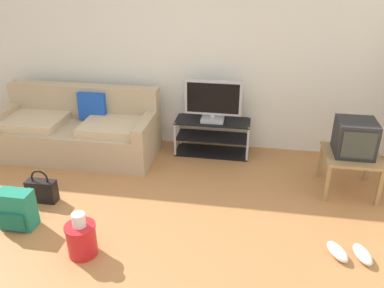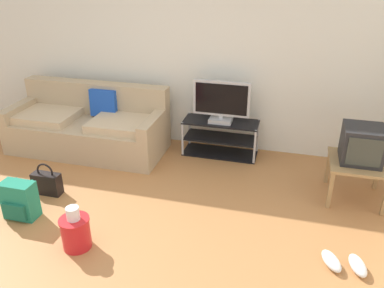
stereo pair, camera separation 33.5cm
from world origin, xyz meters
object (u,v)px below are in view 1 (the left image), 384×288
(couch, at_px, (78,131))
(backpack, at_px, (17,210))
(side_table, at_px, (351,159))
(cleaning_bucket, at_px, (81,237))
(tv_stand, at_px, (212,137))
(crt_tv, at_px, (355,138))
(flat_tv, at_px, (213,102))
(handbag, at_px, (42,190))
(sneakers_pair, at_px, (350,253))

(couch, bearing_deg, backpack, -87.06)
(side_table, height_order, cleaning_bucket, side_table)
(tv_stand, height_order, cleaning_bucket, tv_stand)
(crt_tv, bearing_deg, flat_tv, 158.67)
(flat_tv, height_order, cleaning_bucket, flat_tv)
(side_table, relative_size, backpack, 1.51)
(couch, height_order, crt_tv, couch)
(tv_stand, relative_size, crt_tv, 2.40)
(handbag, bearing_deg, sneakers_pair, -6.93)
(backpack, bearing_deg, sneakers_pair, 3.95)
(tv_stand, xyz_separation_m, crt_tv, (1.59, -0.64, 0.40))
(couch, xyz_separation_m, sneakers_pair, (3.15, -1.52, -0.27))
(side_table, bearing_deg, flat_tv, 158.16)
(flat_tv, relative_size, sneakers_pair, 1.73)
(couch, height_order, backpack, couch)
(handbag, distance_m, sneakers_pair, 3.09)
(crt_tv, bearing_deg, side_table, -90.00)
(crt_tv, distance_m, sneakers_pair, 1.31)
(side_table, xyz_separation_m, sneakers_pair, (-0.17, -1.15, -0.34))
(flat_tv, distance_m, crt_tv, 1.71)
(flat_tv, xyz_separation_m, side_table, (1.59, -0.64, -0.34))
(flat_tv, xyz_separation_m, handbag, (-1.64, -1.41, -0.59))
(tv_stand, xyz_separation_m, backpack, (-1.65, -1.88, -0.04))
(flat_tv, height_order, crt_tv, flat_tv)
(tv_stand, relative_size, cleaning_bucket, 2.29)
(side_table, distance_m, sneakers_pair, 1.21)
(backpack, height_order, handbag, backpack)
(couch, xyz_separation_m, flat_tv, (1.73, 0.26, 0.41))
(flat_tv, distance_m, backpack, 2.54)
(crt_tv, bearing_deg, couch, 173.84)
(cleaning_bucket, height_order, sneakers_pair, cleaning_bucket)
(couch, distance_m, sneakers_pair, 3.51)
(backpack, bearing_deg, cleaning_bucket, -16.49)
(side_table, bearing_deg, backpack, -159.30)
(crt_tv, relative_size, backpack, 1.03)
(handbag, bearing_deg, couch, 94.18)
(flat_tv, distance_m, sneakers_pair, 2.38)
(cleaning_bucket, bearing_deg, handbag, 137.03)
(side_table, xyz_separation_m, crt_tv, (-0.00, 0.02, 0.25))
(side_table, distance_m, handbag, 3.34)
(cleaning_bucket, bearing_deg, crt_tv, 31.32)
(cleaning_bucket, xyz_separation_m, sneakers_pair, (2.30, 0.34, -0.13))
(couch, distance_m, crt_tv, 3.35)
(handbag, bearing_deg, backpack, -90.23)
(crt_tv, distance_m, backpack, 3.49)
(flat_tv, bearing_deg, cleaning_bucket, -112.50)
(tv_stand, distance_m, crt_tv, 1.76)
(tv_stand, distance_m, handbag, 2.18)
(couch, relative_size, handbag, 5.50)
(flat_tv, bearing_deg, couch, -171.35)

